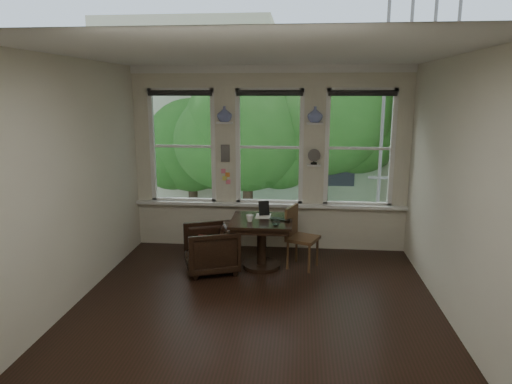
# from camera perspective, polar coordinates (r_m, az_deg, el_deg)

# --- Properties ---
(ground) EXTENTS (4.50, 4.50, 0.00)m
(ground) POSITION_cam_1_polar(r_m,az_deg,el_deg) (5.83, 0.05, -13.94)
(ground) COLOR black
(ground) RESTS_ON ground
(ceiling) EXTENTS (4.50, 4.50, 0.00)m
(ceiling) POSITION_cam_1_polar(r_m,az_deg,el_deg) (5.24, 0.06, 16.90)
(ceiling) COLOR silver
(ceiling) RESTS_ON ground
(wall_back) EXTENTS (4.50, 0.00, 4.50)m
(wall_back) POSITION_cam_1_polar(r_m,az_deg,el_deg) (7.55, 1.70, 4.12)
(wall_back) COLOR beige
(wall_back) RESTS_ON ground
(wall_front) EXTENTS (4.50, 0.00, 4.50)m
(wall_front) POSITION_cam_1_polar(r_m,az_deg,el_deg) (3.19, -3.87, -7.62)
(wall_front) COLOR beige
(wall_front) RESTS_ON ground
(wall_left) EXTENTS (0.00, 4.50, 4.50)m
(wall_left) POSITION_cam_1_polar(r_m,az_deg,el_deg) (5.99, -21.92, 1.02)
(wall_left) COLOR beige
(wall_left) RESTS_ON ground
(wall_right) EXTENTS (0.00, 4.50, 4.50)m
(wall_right) POSITION_cam_1_polar(r_m,az_deg,el_deg) (5.60, 23.64, 0.13)
(wall_right) COLOR beige
(wall_right) RESTS_ON ground
(window_left) EXTENTS (1.10, 0.12, 1.90)m
(window_left) POSITION_cam_1_polar(r_m,az_deg,el_deg) (7.76, -9.10, 5.68)
(window_left) COLOR white
(window_left) RESTS_ON ground
(window_center) EXTENTS (1.10, 0.12, 1.90)m
(window_center) POSITION_cam_1_polar(r_m,az_deg,el_deg) (7.52, 1.71, 5.62)
(window_center) COLOR white
(window_center) RESTS_ON ground
(window_right) EXTENTS (1.10, 0.12, 1.90)m
(window_right) POSITION_cam_1_polar(r_m,az_deg,el_deg) (7.57, 12.78, 5.36)
(window_right) COLOR white
(window_right) RESTS_ON ground
(shelf_left) EXTENTS (0.26, 0.16, 0.03)m
(shelf_left) POSITION_cam_1_polar(r_m,az_deg,el_deg) (7.47, -3.95, 8.63)
(shelf_left) COLOR white
(shelf_left) RESTS_ON ground
(shelf_right) EXTENTS (0.26, 0.16, 0.03)m
(shelf_right) POSITION_cam_1_polar(r_m,az_deg,el_deg) (7.37, 7.37, 8.51)
(shelf_right) COLOR white
(shelf_right) RESTS_ON ground
(intercom) EXTENTS (0.14, 0.06, 0.28)m
(intercom) POSITION_cam_1_polar(r_m,az_deg,el_deg) (7.55, -3.85, 4.86)
(intercom) COLOR #59544F
(intercom) RESTS_ON ground
(sticky_notes) EXTENTS (0.16, 0.01, 0.24)m
(sticky_notes) POSITION_cam_1_polar(r_m,az_deg,el_deg) (7.61, -3.81, 2.25)
(sticky_notes) COLOR pink
(sticky_notes) RESTS_ON ground
(desk_fan) EXTENTS (0.20, 0.20, 0.24)m
(desk_fan) POSITION_cam_1_polar(r_m,az_deg,el_deg) (7.41, 7.25, 4.10)
(desk_fan) COLOR #59544F
(desk_fan) RESTS_ON ground
(vase_left) EXTENTS (0.24, 0.24, 0.25)m
(vase_left) POSITION_cam_1_polar(r_m,az_deg,el_deg) (7.46, -3.96, 9.70)
(vase_left) COLOR silver
(vase_left) RESTS_ON shelf_left
(vase_right) EXTENTS (0.24, 0.24, 0.25)m
(vase_right) POSITION_cam_1_polar(r_m,az_deg,el_deg) (7.36, 7.40, 9.59)
(vase_right) COLOR silver
(vase_right) RESTS_ON shelf_right
(table) EXTENTS (0.90, 0.90, 0.75)m
(table) POSITION_cam_1_polar(r_m,az_deg,el_deg) (6.84, 0.71, -6.46)
(table) COLOR black
(table) RESTS_ON ground
(armchair_left) EXTENTS (0.96, 0.94, 0.68)m
(armchair_left) POSITION_cam_1_polar(r_m,az_deg,el_deg) (6.76, -5.67, -7.07)
(armchair_left) COLOR black
(armchair_left) RESTS_ON ground
(cushion_red) EXTENTS (0.45, 0.45, 0.06)m
(cushion_red) POSITION_cam_1_polar(r_m,az_deg,el_deg) (6.72, -5.69, -6.21)
(cushion_red) COLOR maroon
(cushion_red) RESTS_ON armchair_left
(side_chair_right) EXTENTS (0.55, 0.55, 0.92)m
(side_chair_right) POSITION_cam_1_polar(r_m,az_deg,el_deg) (6.86, 5.89, -5.73)
(side_chair_right) COLOR #4B2B1B
(side_chair_right) RESTS_ON ground
(laptop) EXTENTS (0.35, 0.28, 0.02)m
(laptop) POSITION_cam_1_polar(r_m,az_deg,el_deg) (6.66, 2.87, -3.54)
(laptop) COLOR black
(laptop) RESTS_ON table
(mug) EXTENTS (0.12, 0.12, 0.10)m
(mug) POSITION_cam_1_polar(r_m,az_deg,el_deg) (6.61, -0.79, -3.28)
(mug) COLOR white
(mug) RESTS_ON table
(drinking_glass) EXTENTS (0.12, 0.12, 0.09)m
(drinking_glass) POSITION_cam_1_polar(r_m,az_deg,el_deg) (6.41, 2.49, -3.87)
(drinking_glass) COLOR white
(drinking_glass) RESTS_ON table
(tablet) EXTENTS (0.18, 0.12, 0.22)m
(tablet) POSITION_cam_1_polar(r_m,az_deg,el_deg) (6.93, 1.01, -2.04)
(tablet) COLOR black
(tablet) RESTS_ON table
(papers) EXTENTS (0.22, 0.30, 0.00)m
(papers) POSITION_cam_1_polar(r_m,az_deg,el_deg) (6.90, 0.90, -3.02)
(papers) COLOR silver
(papers) RESTS_ON table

